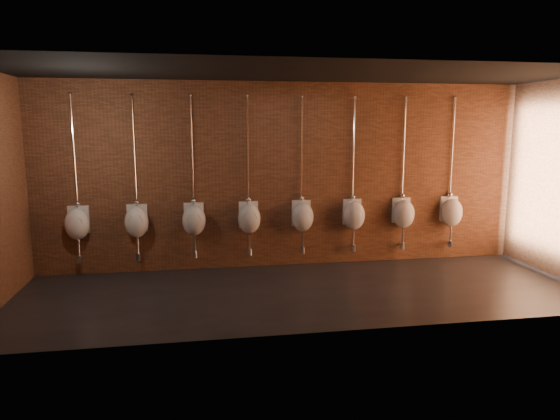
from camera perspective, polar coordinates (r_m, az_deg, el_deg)
The scene contains 10 objects.
ground at distance 7.60m, azimuth 2.86°, elevation -9.29°, with size 8.50×8.50×0.00m, color black.
room_shell at distance 7.20m, azimuth 2.99°, elevation 6.03°, with size 8.54×3.04×3.22m.
urinal_0 at distance 8.74m, azimuth -22.16°, elevation -1.38°, with size 0.39×0.34×2.72m.
urinal_1 at distance 8.58m, azimuth -16.06°, elevation -1.23°, with size 0.39×0.34×2.72m.
urinal_2 at distance 8.52m, azimuth -9.81°, elevation -1.06°, with size 0.39×0.34×2.72m.
urinal_3 at distance 8.57m, azimuth -3.55°, elevation -0.89°, with size 0.39×0.34×2.72m.
urinal_4 at distance 8.71m, azimuth 2.58°, elevation -0.70°, with size 0.39×0.34×2.72m.
urinal_5 at distance 8.95m, azimuth 8.44°, elevation -0.52°, with size 0.39×0.34×2.72m.
urinal_6 at distance 9.28m, azimuth 13.94°, elevation -0.34°, with size 0.39×0.34×2.72m.
urinal_7 at distance 9.69m, azimuth 19.01°, elevation -0.17°, with size 0.39×0.34×2.72m.
Camera 1 is at (-1.56, -7.02, 2.46)m, focal length 32.00 mm.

